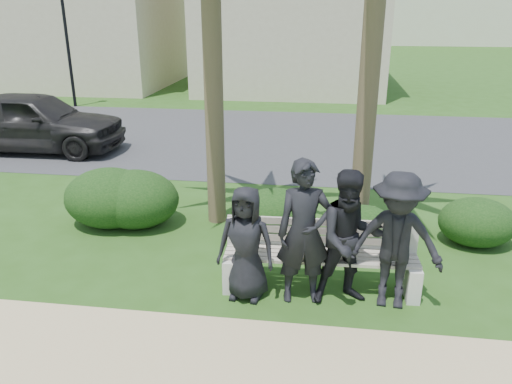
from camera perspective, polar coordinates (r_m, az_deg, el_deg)
ground at (r=7.20m, az=1.91°, el=-10.01°), size 160.00×160.00×0.00m
footpath at (r=5.73m, az=-0.11°, el=-19.09°), size 30.00×1.60×0.01m
asphalt_street at (r=14.65m, az=5.26°, el=5.95°), size 160.00×8.00×0.01m
stucco_bldg_left at (r=27.27m, az=-20.88°, el=19.25°), size 10.40×8.40×7.30m
stucco_bldg_right at (r=24.23m, az=4.34°, el=20.44°), size 8.40×8.40×7.30m
street_lamp at (r=20.58m, az=-20.95°, el=17.23°), size 0.36×0.36×4.29m
park_bench at (r=6.89m, az=7.37°, el=-7.79°), size 2.62×0.69×0.91m
man_a at (r=6.48m, az=-1.14°, el=-5.92°), size 0.81×0.58×1.55m
man_b at (r=6.37m, az=5.52°, el=-4.64°), size 0.77×0.58×1.92m
man_c at (r=6.43m, az=10.69°, el=-5.25°), size 1.02×0.88×1.80m
man_d at (r=6.48m, az=15.72°, el=-5.45°), size 1.24×0.79×1.81m
hedge_a at (r=9.12m, az=-16.34°, el=-0.45°), size 1.61×1.33×1.05m
hedge_b at (r=8.99m, az=-13.70°, el=-0.60°), size 1.56×1.29×1.02m
hedge_d at (r=8.37m, az=2.30°, el=-2.27°), size 1.29×1.06×0.84m
hedge_e at (r=8.16m, az=12.06°, el=-3.85°), size 1.09×0.90×0.71m
hedge_f at (r=8.83m, az=23.96°, el=-3.03°), size 1.22×1.01×0.79m
car_a at (r=14.55m, az=-24.06°, el=7.38°), size 4.71×1.95×1.59m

